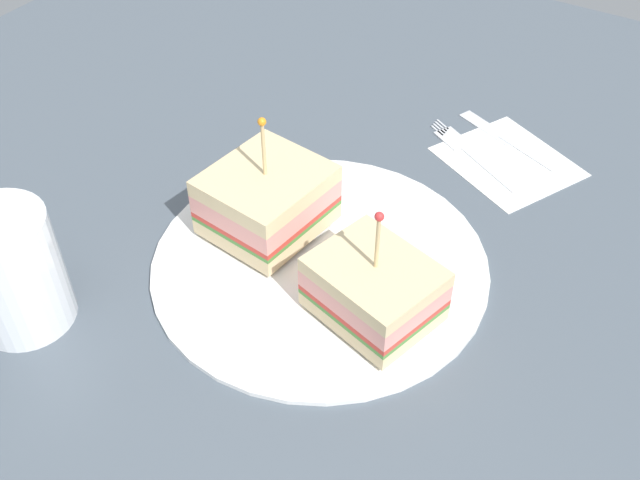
% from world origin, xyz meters
% --- Properties ---
extents(ground_plane, '(1.17, 1.17, 0.02)m').
position_xyz_m(ground_plane, '(0.00, 0.00, -0.01)').
color(ground_plane, '#4C5660').
extents(plate, '(0.28, 0.28, 0.01)m').
position_xyz_m(plate, '(0.00, 0.00, 0.00)').
color(plate, white).
rests_on(plate, ground_plane).
extents(sandwich_half_front, '(0.09, 0.11, 0.10)m').
position_xyz_m(sandwich_half_front, '(-0.03, -0.07, 0.03)').
color(sandwich_half_front, beige).
rests_on(sandwich_half_front, plate).
extents(sandwich_half_back, '(0.11, 0.10, 0.11)m').
position_xyz_m(sandwich_half_back, '(0.01, 0.06, 0.04)').
color(sandwich_half_back, beige).
rests_on(sandwich_half_back, plate).
extents(drink_glass, '(0.07, 0.07, 0.10)m').
position_xyz_m(drink_glass, '(-0.17, 0.16, 0.04)').
color(drink_glass, silver).
rests_on(drink_glass, ground_plane).
extents(napkin, '(0.15, 0.15, 0.00)m').
position_xyz_m(napkin, '(0.22, -0.08, 0.00)').
color(napkin, white).
rests_on(napkin, ground_plane).
extents(fork, '(0.07, 0.12, 0.00)m').
position_xyz_m(fork, '(0.22, -0.03, 0.00)').
color(fork, silver).
rests_on(fork, ground_plane).
extents(knife, '(0.06, 0.12, 0.00)m').
position_xyz_m(knife, '(0.25, -0.06, 0.00)').
color(knife, silver).
rests_on(knife, ground_plane).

